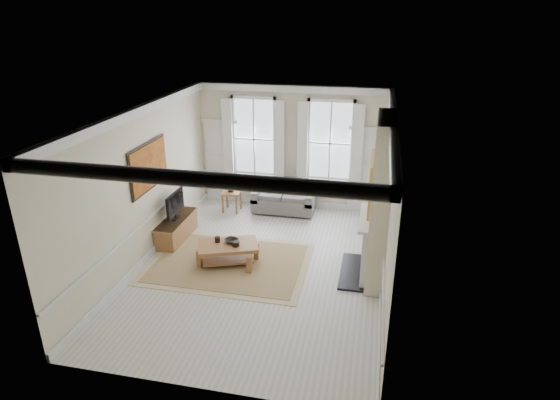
% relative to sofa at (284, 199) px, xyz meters
% --- Properties ---
extents(floor, '(7.20, 7.20, 0.00)m').
position_rel_sofa_xyz_m(floor, '(0.11, -3.11, -0.35)').
color(floor, '#B7B5AD').
rests_on(floor, ground).
extents(ceiling, '(7.20, 7.20, 0.00)m').
position_rel_sofa_xyz_m(ceiling, '(0.11, -3.11, 3.05)').
color(ceiling, white).
rests_on(ceiling, back_wall).
extents(back_wall, '(5.20, 0.00, 5.20)m').
position_rel_sofa_xyz_m(back_wall, '(0.11, 0.49, 1.35)').
color(back_wall, beige).
rests_on(back_wall, floor).
extents(left_wall, '(0.00, 7.20, 7.20)m').
position_rel_sofa_xyz_m(left_wall, '(-2.49, -3.11, 1.35)').
color(left_wall, beige).
rests_on(left_wall, floor).
extents(right_wall, '(0.00, 7.20, 7.20)m').
position_rel_sofa_xyz_m(right_wall, '(2.71, -3.11, 1.35)').
color(right_wall, beige).
rests_on(right_wall, floor).
extents(window_left, '(1.26, 0.20, 2.20)m').
position_rel_sofa_xyz_m(window_left, '(-0.94, 0.44, 1.55)').
color(window_left, '#B2BCC6').
rests_on(window_left, back_wall).
extents(window_right, '(1.26, 0.20, 2.20)m').
position_rel_sofa_xyz_m(window_right, '(1.16, 0.44, 1.55)').
color(window_right, '#B2BCC6').
rests_on(window_right, back_wall).
extents(door_left, '(0.90, 0.08, 2.30)m').
position_rel_sofa_xyz_m(door_left, '(-1.94, 0.45, 0.80)').
color(door_left, silver).
rests_on(door_left, floor).
extents(door_right, '(0.90, 0.08, 2.30)m').
position_rel_sofa_xyz_m(door_right, '(2.16, 0.45, 0.80)').
color(door_right, silver).
rests_on(door_right, floor).
extents(painting, '(0.05, 1.66, 1.06)m').
position_rel_sofa_xyz_m(painting, '(-2.45, -2.81, 1.70)').
color(painting, '#B9731F').
rests_on(painting, left_wall).
extents(chimney_breast, '(0.35, 1.70, 3.38)m').
position_rel_sofa_xyz_m(chimney_breast, '(2.53, -2.91, 1.35)').
color(chimney_breast, beige).
rests_on(chimney_breast, floor).
extents(hearth, '(0.55, 1.50, 0.05)m').
position_rel_sofa_xyz_m(hearth, '(2.11, -2.91, -0.32)').
color(hearth, black).
rests_on(hearth, floor).
extents(fireplace, '(0.21, 1.45, 1.33)m').
position_rel_sofa_xyz_m(fireplace, '(2.31, -2.91, 0.38)').
color(fireplace, silver).
rests_on(fireplace, floor).
extents(mirror, '(0.06, 1.26, 1.06)m').
position_rel_sofa_xyz_m(mirror, '(2.32, -2.91, 1.70)').
color(mirror, gold).
rests_on(mirror, chimney_breast).
extents(sofa, '(1.68, 0.82, 0.82)m').
position_rel_sofa_xyz_m(sofa, '(0.00, 0.00, 0.00)').
color(sofa, '#575755').
rests_on(sofa, floor).
extents(side_table, '(0.54, 0.54, 0.58)m').
position_rel_sofa_xyz_m(side_table, '(-1.43, -0.29, 0.12)').
color(side_table, brown).
rests_on(side_table, floor).
extents(rug, '(3.50, 2.60, 0.02)m').
position_rel_sofa_xyz_m(rug, '(-0.63, -3.09, -0.34)').
color(rug, '#96734D').
rests_on(rug, floor).
extents(coffee_table, '(1.47, 1.16, 0.48)m').
position_rel_sofa_xyz_m(coffee_table, '(-0.63, -3.09, 0.05)').
color(coffee_table, brown).
rests_on(coffee_table, rug).
extents(ceramic_pot_a, '(0.12, 0.12, 0.12)m').
position_rel_sofa_xyz_m(ceramic_pot_a, '(-0.88, -3.04, 0.19)').
color(ceramic_pot_a, black).
rests_on(ceramic_pot_a, coffee_table).
extents(ceramic_pot_b, '(0.16, 0.16, 0.11)m').
position_rel_sofa_xyz_m(ceramic_pot_b, '(-0.43, -3.14, 0.19)').
color(ceramic_pot_b, black).
rests_on(ceramic_pot_b, coffee_table).
extents(bowl, '(0.38, 0.38, 0.07)m').
position_rel_sofa_xyz_m(bowl, '(-0.58, -2.99, 0.17)').
color(bowl, black).
rests_on(bowl, coffee_table).
extents(tv_stand, '(0.48, 1.51, 0.54)m').
position_rel_sofa_xyz_m(tv_stand, '(-2.23, -2.20, -0.08)').
color(tv_stand, brown).
rests_on(tv_stand, floor).
extents(tv, '(0.08, 0.90, 0.68)m').
position_rel_sofa_xyz_m(tv, '(-2.21, -2.20, 0.59)').
color(tv, black).
rests_on(tv, tv_stand).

